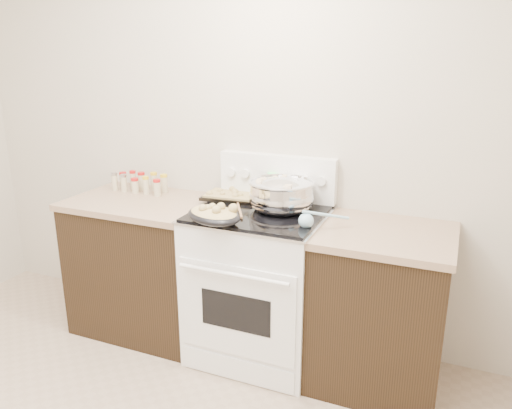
% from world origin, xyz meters
% --- Properties ---
extents(counter_left, '(0.93, 0.67, 0.92)m').
position_xyz_m(counter_left, '(-0.48, 1.43, 0.46)').
color(counter_left, black).
rests_on(counter_left, ground).
extents(counter_right, '(0.73, 0.67, 0.92)m').
position_xyz_m(counter_right, '(1.08, 1.43, 0.46)').
color(counter_right, black).
rests_on(counter_right, ground).
extents(kitchen_range, '(0.78, 0.73, 1.22)m').
position_xyz_m(kitchen_range, '(0.35, 1.42, 0.49)').
color(kitchen_range, white).
rests_on(kitchen_range, ground).
extents(mixing_bowl, '(0.46, 0.46, 0.23)m').
position_xyz_m(mixing_bowl, '(0.46, 1.50, 1.03)').
color(mixing_bowl, silver).
rests_on(mixing_bowl, kitchen_range).
extents(roasting_pan, '(0.41, 0.36, 0.11)m').
position_xyz_m(roasting_pan, '(0.20, 1.14, 0.99)').
color(roasting_pan, black).
rests_on(roasting_pan, kitchen_range).
extents(baking_sheet, '(0.37, 0.27, 0.06)m').
position_xyz_m(baking_sheet, '(0.08, 1.60, 0.96)').
color(baking_sheet, black).
rests_on(baking_sheet, kitchen_range).
extents(wooden_spoon, '(0.15, 0.25, 0.04)m').
position_xyz_m(wooden_spoon, '(0.21, 1.31, 0.95)').
color(wooden_spoon, '#A3764A').
rests_on(wooden_spoon, kitchen_range).
extents(blue_ladle, '(0.25, 0.18, 0.10)m').
position_xyz_m(blue_ladle, '(0.69, 1.28, 0.98)').
color(blue_ladle, '#93C3DB').
rests_on(blue_ladle, kitchen_range).
extents(spice_jars, '(0.40, 0.16, 0.13)m').
position_xyz_m(spice_jars, '(-0.60, 1.58, 0.98)').
color(spice_jars, '#BFB28C').
rests_on(spice_jars, counter_left).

